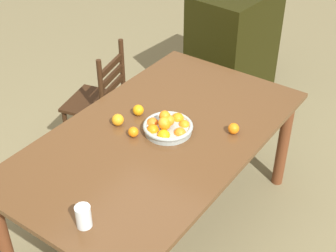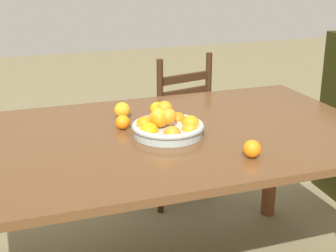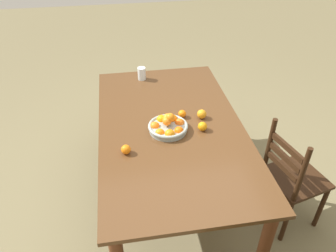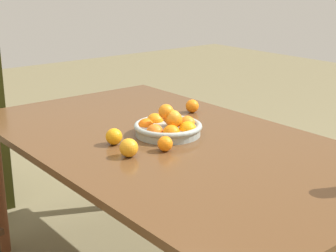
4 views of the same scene
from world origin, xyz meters
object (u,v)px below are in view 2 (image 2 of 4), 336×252
Objects in this scene: fruit_bowl at (167,126)px; orange_loose_0 at (122,110)px; orange_loose_3 at (157,109)px; chair_near_window at (173,130)px; orange_loose_1 at (252,149)px; dining_table at (153,157)px; orange_loose_2 at (123,122)px.

orange_loose_0 is at bearing 111.86° from fruit_bowl.
orange_loose_3 is (0.16, -0.03, -0.00)m from orange_loose_0.
chair_near_window is at bearing 68.54° from fruit_bowl.
orange_loose_1 is 0.97× the size of orange_loose_3.
orange_loose_0 is 0.16m from orange_loose_3.
dining_table is 30.94× the size of orange_loose_2.
fruit_bowl is at bearing -42.26° from orange_loose_2.
orange_loose_1 is at bearing -56.64° from fruit_bowl.
orange_loose_3 is at bearing 106.59° from orange_loose_1.
chair_near_window is at bearing 56.30° from orange_loose_2.
fruit_bowl is 4.49× the size of orange_loose_1.
orange_loose_1 is (0.21, -0.32, -0.01)m from fruit_bowl.
fruit_bowl reaches higher than orange_loose_3.
chair_near_window is at bearing 52.38° from orange_loose_0.
orange_loose_0 reaches higher than orange_loose_1.
dining_table is 25.98× the size of orange_loose_0.
orange_loose_0 is at bearing 167.95° from orange_loose_3.
dining_table is at bearing 126.70° from orange_loose_1.
orange_loose_2 is at bearing 137.74° from fruit_bowl.
fruit_bowl reaches higher than dining_table.
orange_loose_2 is (-0.15, 0.14, -0.01)m from fruit_bowl.
orange_loose_2 is at bearing 42.30° from chair_near_window.
orange_loose_0 reaches higher than orange_loose_2.
fruit_bowl is at bearing -30.95° from dining_table.
dining_table is 0.46m from orange_loose_1.
fruit_bowl is 0.39m from orange_loose_1.
orange_loose_3 reaches higher than orange_loose_2.
chair_near_window reaches higher than orange_loose_3.
dining_table is 0.96m from chair_near_window.
chair_near_window is 0.78m from orange_loose_3.
chair_near_window is 1.26m from orange_loose_1.
orange_loose_1 is at bearing -61.72° from orange_loose_0.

